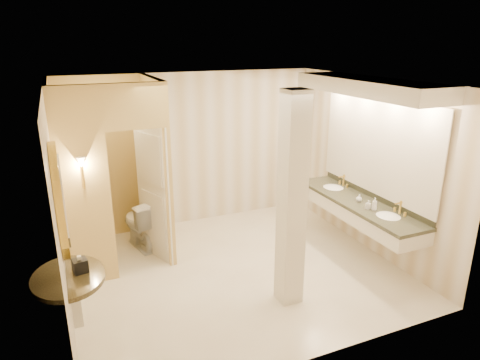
{
  "coord_description": "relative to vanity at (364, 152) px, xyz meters",
  "views": [
    {
      "loc": [
        -2.12,
        -5.11,
        3.22
      ],
      "look_at": [
        0.15,
        0.2,
        1.31
      ],
      "focal_mm": 32.0,
      "sensor_mm": 36.0,
      "label": 1
    }
  ],
  "objects": [
    {
      "name": "floor",
      "position": [
        -1.98,
        0.21,
        -1.63
      ],
      "size": [
        4.5,
        4.5,
        0.0
      ],
      "primitive_type": "plane",
      "color": "white",
      "rests_on": "ground"
    },
    {
      "name": "ceiling",
      "position": [
        -1.98,
        0.21,
        1.07
      ],
      "size": [
        4.5,
        4.5,
        0.0
      ],
      "primitive_type": "plane",
      "rotation": [
        3.14,
        0.0,
        0.0
      ],
      "color": "silver",
      "rests_on": "wall_back"
    },
    {
      "name": "wall_back",
      "position": [
        -1.98,
        2.21,
        -0.28
      ],
      "size": [
        4.5,
        0.02,
        2.7
      ],
      "primitive_type": "cube",
      "color": "beige",
      "rests_on": "floor"
    },
    {
      "name": "wall_front",
      "position": [
        -1.98,
        -1.79,
        -0.28
      ],
      "size": [
        4.5,
        0.02,
        2.7
      ],
      "primitive_type": "cube",
      "color": "beige",
      "rests_on": "floor"
    },
    {
      "name": "wall_left",
      "position": [
        -4.23,
        0.21,
        -0.28
      ],
      "size": [
        0.02,
        4.0,
        2.7
      ],
      "primitive_type": "cube",
      "color": "beige",
      "rests_on": "floor"
    },
    {
      "name": "wall_right",
      "position": [
        0.27,
        0.21,
        -0.28
      ],
      "size": [
        0.02,
        4.0,
        2.7
      ],
      "primitive_type": "cube",
      "color": "beige",
      "rests_on": "floor"
    },
    {
      "name": "toilet_closet",
      "position": [
        -3.1,
        1.18,
        -0.24
      ],
      "size": [
        1.5,
        1.55,
        2.7
      ],
      "color": "#E1CA76",
      "rests_on": "floor"
    },
    {
      "name": "wall_sconce",
      "position": [
        -3.9,
        0.64,
        0.1
      ],
      "size": [
        0.14,
        0.14,
        0.42
      ],
      "color": "gold",
      "rests_on": "toilet_closet"
    },
    {
      "name": "vanity",
      "position": [
        0.0,
        0.0,
        0.0
      ],
      "size": [
        0.75,
        2.63,
        2.09
      ],
      "color": "silver",
      "rests_on": "floor"
    },
    {
      "name": "console_shelf",
      "position": [
        -4.19,
        -0.59,
        -0.29
      ],
      "size": [
        0.93,
        0.93,
        1.91
      ],
      "color": "black",
      "rests_on": "floor"
    },
    {
      "name": "pillar",
      "position": [
        -1.63,
        -0.72,
        -0.28
      ],
      "size": [
        0.28,
        0.28,
        2.7
      ],
      "primitive_type": "cube",
      "color": "silver",
      "rests_on": "floor"
    },
    {
      "name": "tissue_box",
      "position": [
        -4.08,
        -0.56,
        -0.68
      ],
      "size": [
        0.17,
        0.17,
        0.14
      ],
      "primitive_type": "cube",
      "rotation": [
        0.0,
        0.0,
        0.19
      ],
      "color": "black",
      "rests_on": "console_shelf"
    },
    {
      "name": "toilet",
      "position": [
        -3.08,
        1.51,
        -1.21
      ],
      "size": [
        0.65,
        0.9,
        0.83
      ],
      "primitive_type": "imported",
      "rotation": [
        0.0,
        0.0,
        3.38
      ],
      "color": "white",
      "rests_on": "floor"
    },
    {
      "name": "soap_bottle_a",
      "position": [
        -0.12,
        -0.33,
        -0.69
      ],
      "size": [
        0.07,
        0.07,
        0.13
      ],
      "primitive_type": "imported",
      "rotation": [
        0.0,
        0.0,
        0.25
      ],
      "color": "beige",
      "rests_on": "vanity"
    },
    {
      "name": "soap_bottle_b",
      "position": [
        -0.06,
        -0.04,
        -0.7
      ],
      "size": [
        0.11,
        0.11,
        0.11
      ],
      "primitive_type": "imported",
      "rotation": [
        0.0,
        0.0,
        0.24
      ],
      "color": "silver",
      "rests_on": "vanity"
    },
    {
      "name": "soap_bottle_c",
      "position": [
        -0.07,
        -0.41,
        -0.66
      ],
      "size": [
        0.1,
        0.1,
        0.19
      ],
      "primitive_type": "imported",
      "rotation": [
        0.0,
        0.0,
        -0.41
      ],
      "color": "#C6B28C",
      "rests_on": "vanity"
    }
  ]
}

